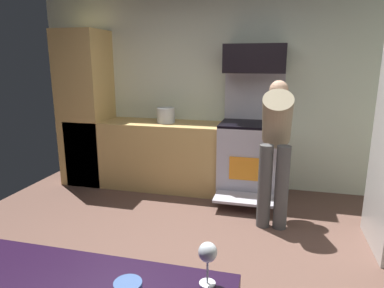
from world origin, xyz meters
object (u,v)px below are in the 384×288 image
Objects in this scene: microwave at (255,59)px; wine_glass_far at (208,254)px; person_cook at (276,141)px; stock_pot at (166,115)px; oven_range at (250,157)px.

wine_glass_far is (0.08, -3.25, -0.70)m from microwave.
person_cook is 6.23× the size of stock_pot.
oven_range is 2.10× the size of microwave.
microwave is at bearing 110.71° from person_cook.
person_cook is (0.30, -0.80, -0.83)m from microwave.
stock_pot is (-1.43, 0.72, 0.11)m from person_cook.
person_cook is at bearing -69.29° from microwave.
microwave is 3.32m from wine_glass_far.
stock_pot is at bearing 179.37° from oven_range.
stock_pot is at bearing 153.19° from person_cook.
wine_glass_far is (-0.22, -2.45, 0.13)m from person_cook.
stock_pot is (-1.21, 3.17, -0.02)m from wine_glass_far.
wine_glass_far is 3.39m from stock_pot.
microwave reaches higher than stock_pot.
microwave is at bearing 90.00° from oven_range.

